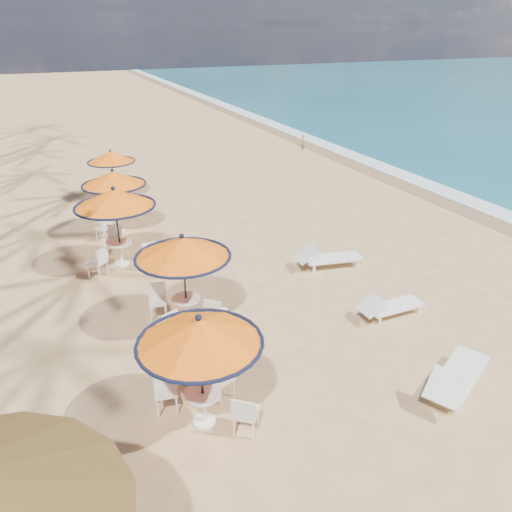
{
  "coord_description": "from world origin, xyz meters",
  "views": [
    {
      "loc": [
        -7.3,
        -7.52,
        6.95
      ],
      "look_at": [
        -2.36,
        3.74,
        1.2
      ],
      "focal_mm": 35.0,
      "sensor_mm": 36.0,
      "label": 1
    }
  ],
  "objects": [
    {
      "name": "lounger_far",
      "position": [
        0.37,
        4.45,
        0.34
      ],
      "size": [
        2.13,
        1.0,
        0.73
      ],
      "rotation": [
        0.0,
        0.0,
        -0.18
      ],
      "color": "white",
      "rests_on": "ground"
    },
    {
      "name": "lounger_mid",
      "position": [
        0.35,
        1.3,
        0.3
      ],
      "size": [
        1.82,
        0.59,
        0.65
      ],
      "rotation": [
        0.0,
        0.0,
        0.01
      ],
      "color": "white",
      "rests_on": "ground"
    },
    {
      "name": "wetsand_band",
      "position": [
        8.4,
        10.0,
        0.0
      ],
      "size": [
        1.4,
        140.0,
        0.02
      ],
      "primitive_type": "cube",
      "color": "olive",
      "rests_on": "ground"
    },
    {
      "name": "station_3",
      "position": [
        -5.13,
        10.07,
        1.73
      ],
      "size": [
        2.26,
        2.32,
        2.36
      ],
      "color": "black",
      "rests_on": "ground"
    },
    {
      "name": "person",
      "position": [
        7.32,
        18.8,
        0.48
      ],
      "size": [
        0.29,
        0.39,
        0.95
      ],
      "primitive_type": "imported",
      "rotation": [
        0.0,
        0.0,
        1.37
      ],
      "color": "#97684C",
      "rests_on": "ground"
    },
    {
      "name": "foam_strip",
      "position": [
        9.3,
        10.0,
        0.0
      ],
      "size": [
        1.2,
        140.0,
        0.04
      ],
      "primitive_type": "cube",
      "color": "white",
      "rests_on": "ground"
    },
    {
      "name": "station_4",
      "position": [
        -4.5,
        14.22,
        1.54
      ],
      "size": [
        2.03,
        2.07,
        2.11
      ],
      "color": "black",
      "rests_on": "ground"
    },
    {
      "name": "station_0",
      "position": [
        -5.23,
        -0.36,
        1.76
      ],
      "size": [
        2.31,
        2.31,
        2.41
      ],
      "color": "black",
      "rests_on": "ground"
    },
    {
      "name": "station_2",
      "position": [
        -5.47,
        7.25,
        1.87
      ],
      "size": [
        2.46,
        2.46,
        2.56
      ],
      "color": "black",
      "rests_on": "ground"
    },
    {
      "name": "ground",
      "position": [
        0.0,
        0.0,
        0.0
      ],
      "size": [
        160.0,
        160.0,
        0.0
      ],
      "primitive_type": "plane",
      "color": "tan",
      "rests_on": "ground"
    },
    {
      "name": "station_1",
      "position": [
        -4.59,
        3.1,
        1.79
      ],
      "size": [
        2.35,
        2.35,
        2.45
      ],
      "color": "black",
      "rests_on": "ground"
    },
    {
      "name": "lounger_near",
      "position": [
        -0.21,
        -1.65,
        0.37
      ],
      "size": [
        2.27,
        1.63,
        0.79
      ],
      "rotation": [
        0.0,
        0.0,
        0.48
      ],
      "color": "white",
      "rests_on": "ground"
    }
  ]
}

